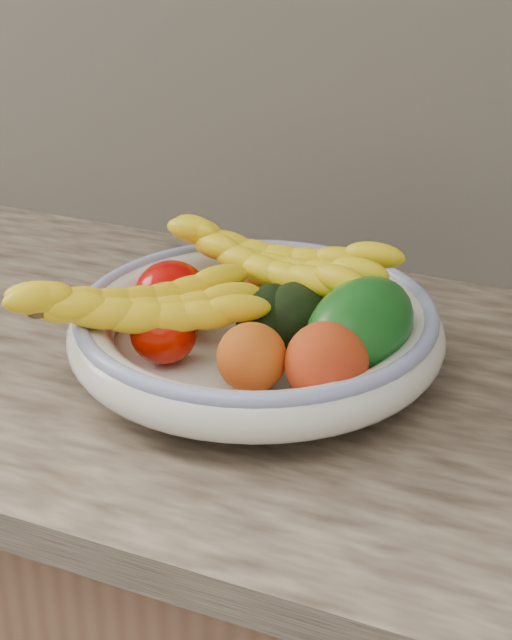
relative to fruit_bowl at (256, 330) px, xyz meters
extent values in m
cube|color=tan|center=(0.00, 0.02, -0.07)|extent=(2.44, 0.66, 0.04)
cube|color=beige|center=(0.00, 0.33, 0.20)|extent=(2.40, 0.02, 0.50)
cylinder|color=white|center=(0.00, 0.00, -0.04)|extent=(0.13, 0.13, 0.02)
cylinder|color=white|center=(0.00, 0.00, -0.03)|extent=(0.32, 0.32, 0.01)
torus|color=white|center=(0.00, 0.00, 0.00)|extent=(0.39, 0.39, 0.05)
torus|color=#3C4EAB|center=(0.00, 0.00, 0.02)|extent=(0.37, 0.37, 0.02)
ellipsoid|color=#EE4C05|center=(-0.03, 0.08, 0.01)|extent=(0.05, 0.05, 0.04)
ellipsoid|color=#F95205|center=(0.02, 0.10, 0.01)|extent=(0.06, 0.06, 0.04)
ellipsoid|color=#BB0200|center=(-0.11, 0.02, 0.01)|extent=(0.09, 0.09, 0.07)
ellipsoid|color=#B30E00|center=(-0.07, -0.07, 0.01)|extent=(0.08, 0.08, 0.06)
ellipsoid|color=black|center=(0.01, 0.00, 0.02)|extent=(0.07, 0.10, 0.07)
ellipsoid|color=black|center=(0.04, 0.02, 0.02)|extent=(0.11, 0.13, 0.07)
ellipsoid|color=#0F5514|center=(0.11, -0.01, 0.03)|extent=(0.14, 0.16, 0.12)
ellipsoid|color=orange|center=(0.03, -0.09, 0.02)|extent=(0.08, 0.08, 0.07)
ellipsoid|color=#DC5E17|center=(0.10, -0.07, 0.02)|extent=(0.10, 0.10, 0.08)
camera|label=1|loc=(0.36, -0.83, 0.46)|focal=55.00mm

